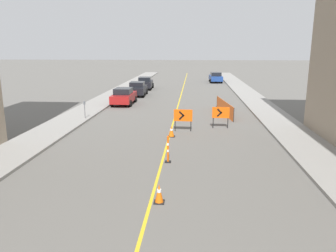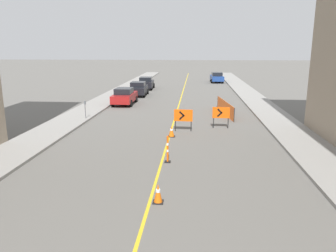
{
  "view_description": "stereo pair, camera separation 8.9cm",
  "coord_description": "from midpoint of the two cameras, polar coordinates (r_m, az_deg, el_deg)",
  "views": [
    {
      "loc": [
        1.45,
        1.82,
        5.33
      ],
      "look_at": [
        0.03,
        19.82,
        1.0
      ],
      "focal_mm": 35.0,
      "sensor_mm": 36.0,
      "label": 1
    },
    {
      "loc": [
        1.53,
        1.83,
        5.33
      ],
      "look_at": [
        0.03,
        19.82,
        1.0
      ],
      "focal_mm": 35.0,
      "sensor_mm": 36.0,
      "label": 2
    }
  ],
  "objects": [
    {
      "name": "lane_stripe",
      "position": [
        35.16,
        2.3,
        4.76
      ],
      "size": [
        0.12,
        73.11,
        0.01
      ],
      "color": "gold",
      "rests_on": "ground_plane"
    },
    {
      "name": "sidewalk_left",
      "position": [
        36.31,
        -10.01,
        4.96
      ],
      "size": [
        2.74,
        73.11,
        0.15
      ],
      "color": "gray",
      "rests_on": "ground_plane"
    },
    {
      "name": "sidewalk_right",
      "position": [
        35.67,
        14.83,
        4.56
      ],
      "size": [
        2.74,
        73.11,
        0.15
      ],
      "color": "gray",
      "rests_on": "ground_plane"
    },
    {
      "name": "traffic_cone_second",
      "position": [
        11.73,
        -1.52,
        -11.62
      ],
      "size": [
        0.38,
        0.38,
        0.71
      ],
      "color": "black",
      "rests_on": "ground_plane"
    },
    {
      "name": "traffic_cone_third",
      "position": [
        20.06,
        0.74,
        -0.91
      ],
      "size": [
        0.44,
        0.44,
        0.69
      ],
      "color": "black",
      "rests_on": "ground_plane"
    },
    {
      "name": "delineator_post_rear",
      "position": [
        15.55,
        0.09,
        -4.31
      ],
      "size": [
        0.29,
        0.29,
        1.31
      ],
      "color": "black",
      "rests_on": "ground_plane"
    },
    {
      "name": "arrow_barricade_primary",
      "position": [
        21.26,
        2.8,
        1.73
      ],
      "size": [
        1.21,
        0.12,
        1.44
      ],
      "rotation": [
        0.0,
        0.0,
        -0.05
      ],
      "color": "#EF560C",
      "rests_on": "ground_plane"
    },
    {
      "name": "arrow_barricade_secondary",
      "position": [
        22.34,
        9.34,
        2.18
      ],
      "size": [
        1.16,
        0.1,
        1.45
      ],
      "rotation": [
        0.0,
        0.0,
        -0.02
      ],
      "color": "#EF560C",
      "rests_on": "ground_plane"
    },
    {
      "name": "safety_mesh_fence",
      "position": [
        27.24,
        10.0,
        3.14
      ],
      "size": [
        0.86,
        6.03,
        1.07
      ],
      "rotation": [
        0.0,
        0.0,
        1.71
      ],
      "color": "#EF560C",
      "rests_on": "ground_plane"
    },
    {
      "name": "parked_car_curb_near",
      "position": [
        31.8,
        -7.51,
        5.18
      ],
      "size": [
        1.93,
        4.3,
        1.59
      ],
      "rotation": [
        0.0,
        0.0,
        0.0
      ],
      "color": "maroon",
      "rests_on": "ground_plane"
    },
    {
      "name": "parked_car_curb_mid",
      "position": [
        37.53,
        -5.11,
        6.5
      ],
      "size": [
        1.97,
        4.37,
        1.59
      ],
      "rotation": [
        0.0,
        0.0,
        0.04
      ],
      "color": "black",
      "rests_on": "ground_plane"
    },
    {
      "name": "parked_car_curb_far",
      "position": [
        43.6,
        -3.79,
        7.49
      ],
      "size": [
        2.03,
        4.39,
        1.59
      ],
      "rotation": [
        0.0,
        0.0,
        0.06
      ],
      "color": "black",
      "rests_on": "ground_plane"
    },
    {
      "name": "parked_car_opposite_side",
      "position": [
        52.56,
        8.55,
        8.39
      ],
      "size": [
        2.01,
        4.38,
        1.59
      ],
      "rotation": [
        0.0,
        0.0,
        0.05
      ],
      "color": "navy",
      "rests_on": "ground_plane"
    },
    {
      "name": "parking_meter_far_curb",
      "position": [
        25.37,
        -14.16,
        3.42
      ],
      "size": [
        0.12,
        0.11,
        1.31
      ],
      "color": "#4C4C51",
      "rests_on": "sidewalk_left"
    }
  ]
}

